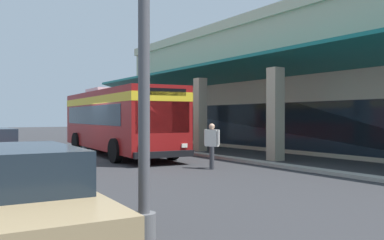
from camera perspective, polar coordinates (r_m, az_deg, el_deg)
ground at (r=23.63m, az=7.06°, el=-4.10°), size 120.00×120.00×0.00m
curb_strip at (r=22.20m, az=-2.06°, el=-4.23°), size 35.18×0.50×0.12m
plaza_building at (r=28.28m, az=15.12°, el=4.58°), size 29.62×13.96×7.83m
transit_bus at (r=21.12m, az=-10.18°, el=0.39°), size 11.35×3.30×3.34m
parked_sedan_tan at (r=6.08m, az=-23.24°, el=-10.25°), size 4.46×2.13×1.47m
pedestrian at (r=15.12m, az=2.71°, el=-3.21°), size 0.64×0.42×1.63m
potted_palm at (r=31.87m, az=-8.78°, el=-1.89°), size 1.80×1.54×2.20m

